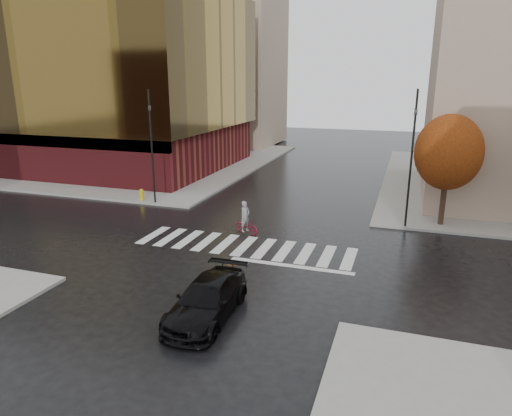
{
  "coord_description": "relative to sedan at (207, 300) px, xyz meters",
  "views": [
    {
      "loc": [
        7.81,
        -20.79,
        8.57
      ],
      "look_at": [
        0.47,
        1.02,
        2.0
      ],
      "focal_mm": 32.0,
      "sensor_mm": 36.0,
      "label": 1
    }
  ],
  "objects": [
    {
      "name": "ground",
      "position": [
        -1.24,
        6.93,
        -0.7
      ],
      "size": [
        120.0,
        120.0,
        0.0
      ],
      "primitive_type": "plane",
      "color": "black",
      "rests_on": "ground"
    },
    {
      "name": "sidewalk_nw",
      "position": [
        -22.24,
        27.93,
        -0.63
      ],
      "size": [
        30.0,
        30.0,
        0.15
      ],
      "primitive_type": "cube",
      "color": "gray",
      "rests_on": "ground"
    },
    {
      "name": "crosswalk",
      "position": [
        -1.24,
        7.43,
        -0.7
      ],
      "size": [
        12.0,
        3.0,
        0.01
      ],
      "primitive_type": "cube",
      "color": "silver",
      "rests_on": "ground"
    },
    {
      "name": "office_glass",
      "position": [
        -23.24,
        24.92,
        7.58
      ],
      "size": [
        27.0,
        19.0,
        16.0
      ],
      "color": "maroon",
      "rests_on": "sidewalk_nw"
    },
    {
      "name": "building_nw_far",
      "position": [
        -17.24,
        43.93,
        9.45
      ],
      "size": [
        14.0,
        12.0,
        20.0
      ],
      "primitive_type": "cube",
      "color": "tan",
      "rests_on": "sidewalk_nw"
    },
    {
      "name": "tree_ne_a",
      "position": [
        8.76,
        14.33,
        3.75
      ],
      "size": [
        3.8,
        3.8,
        6.5
      ],
      "color": "black",
      "rests_on": "sidewalk_ne"
    },
    {
      "name": "sedan",
      "position": [
        0.0,
        0.0,
        0.0
      ],
      "size": [
        2.08,
        4.89,
        1.4
      ],
      "primitive_type": "imported",
      "rotation": [
        0.0,
        0.0,
        0.02
      ],
      "color": "black",
      "rests_on": "ground"
    },
    {
      "name": "cyclist",
      "position": [
        -1.86,
        9.43,
        -0.06
      ],
      "size": [
        1.75,
        1.2,
        1.89
      ],
      "rotation": [
        0.0,
        0.0,
        1.16
      ],
      "color": "maroon",
      "rests_on": "ground"
    },
    {
      "name": "traffic_light_nw",
      "position": [
        -10.04,
        13.23,
        3.9
      ],
      "size": [
        0.24,
        0.22,
        7.73
      ],
      "rotation": [
        0.0,
        0.0,
        -1.22
      ],
      "color": "black",
      "rests_on": "sidewalk_nw"
    },
    {
      "name": "traffic_light_ne",
      "position": [
        6.76,
        13.23,
        4.0
      ],
      "size": [
        0.2,
        0.23,
        7.87
      ],
      "rotation": [
        0.0,
        0.0,
        3.36
      ],
      "color": "black",
      "rests_on": "sidewalk_ne"
    },
    {
      "name": "fire_hydrant",
      "position": [
        -11.24,
        13.43,
        -0.09
      ],
      "size": [
        0.3,
        0.3,
        0.83
      ],
      "color": "gold",
      "rests_on": "sidewalk_nw"
    },
    {
      "name": "manhole",
      "position": [
        -0.95,
        4.93,
        -0.7
      ],
      "size": [
        0.67,
        0.67,
        0.01
      ],
      "primitive_type": "cylinder",
      "rotation": [
        0.0,
        0.0,
        0.16
      ],
      "color": "#463019",
      "rests_on": "ground"
    }
  ]
}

